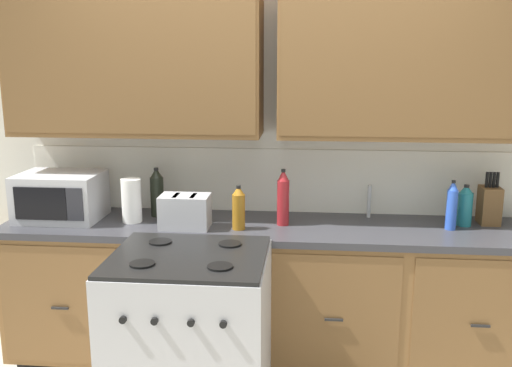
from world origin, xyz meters
name	(u,v)px	position (x,y,z in m)	size (l,w,h in m)	color
wall_unit	(271,92)	(0.00, 0.50, 1.67)	(4.28, 0.40, 2.56)	silver
counter_run	(268,295)	(0.00, 0.30, 0.47)	(3.11, 0.64, 0.91)	black
stove_range	(191,344)	(-0.34, -0.33, 0.47)	(0.76, 0.68, 0.95)	#B7B7BC
microwave	(61,196)	(-1.25, 0.30, 1.05)	(0.48, 0.37, 0.28)	#B7B7BC
toaster	(185,211)	(-0.47, 0.19, 1.01)	(0.28, 0.18, 0.19)	#B7B7BC
knife_block	(489,205)	(1.29, 0.44, 1.03)	(0.11, 0.14, 0.31)	brown
sink_faucet	(369,201)	(0.60, 0.51, 1.01)	(0.02, 0.02, 0.20)	#B2B5BA
paper_towel_roll	(132,200)	(-0.80, 0.28, 1.04)	(0.12, 0.12, 0.26)	white
bottle_dark	(157,193)	(-0.69, 0.42, 1.06)	(0.08, 0.08, 0.30)	black
bottle_teal	(465,206)	(1.14, 0.39, 1.03)	(0.08, 0.08, 0.24)	#1E707A
bottle_red	(283,198)	(0.09, 0.30, 1.07)	(0.07, 0.07, 0.33)	maroon
bottle_amber	(239,208)	(-0.16, 0.19, 1.04)	(0.07, 0.07, 0.25)	#9E6619
bottle_blue	(452,206)	(1.04, 0.30, 1.05)	(0.06, 0.06, 0.28)	blue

